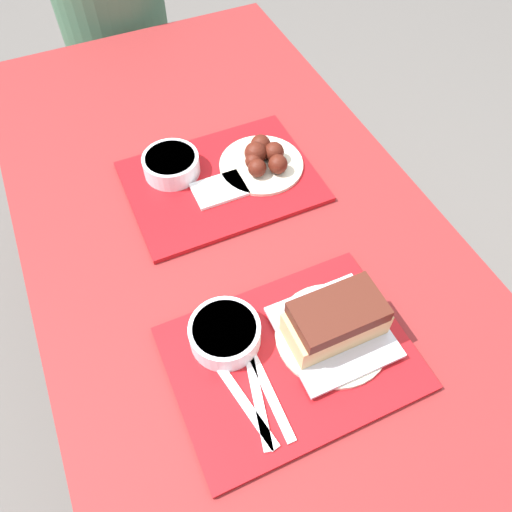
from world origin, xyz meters
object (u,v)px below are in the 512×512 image
tray_far (222,181)px  wings_plate_far (263,159)px  bowl_coleslaw_far (171,164)px  bowl_coleslaw_near (225,333)px  tray_near (291,358)px  brisket_sandwich_plate (335,324)px

tray_far → wings_plate_far: bearing=1.3°
bowl_coleslaw_far → wings_plate_far: 0.21m
tray_far → bowl_coleslaw_near: bearing=-110.8°
tray_near → brisket_sandwich_plate: (0.09, 0.01, 0.05)m
tray_near → bowl_coleslaw_near: size_ratio=3.29×
tray_near → brisket_sandwich_plate: 0.10m
brisket_sandwich_plate → wings_plate_far: 0.45m
tray_far → bowl_coleslaw_far: size_ratio=3.29×
bowl_coleslaw_near → brisket_sandwich_plate: (0.18, -0.07, 0.01)m
bowl_coleslaw_far → wings_plate_far: size_ratio=0.66×
brisket_sandwich_plate → bowl_coleslaw_far: bearing=104.2°
bowl_coleslaw_far → brisket_sandwich_plate: bearing=-75.8°
bowl_coleslaw_near → bowl_coleslaw_far: size_ratio=1.00×
tray_far → wings_plate_far: size_ratio=2.16×
tray_near → bowl_coleslaw_far: bowl_coleslaw_far is taller
bowl_coleslaw_far → tray_near: bearing=-85.2°
brisket_sandwich_plate → wings_plate_far: brisket_sandwich_plate is taller
bowl_coleslaw_far → bowl_coleslaw_near: bearing=-96.4°
tray_near → bowl_coleslaw_near: bowl_coleslaw_near is taller
tray_far → bowl_coleslaw_near: size_ratio=3.29×
bowl_coleslaw_near → wings_plate_far: wings_plate_far is taller
bowl_coleslaw_near → bowl_coleslaw_far: (0.05, 0.44, 0.00)m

